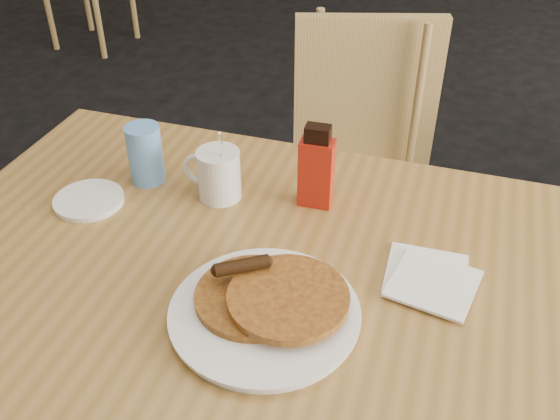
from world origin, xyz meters
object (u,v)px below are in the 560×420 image
Objects in this scene: main_table at (256,276)px; blue_tumbler at (145,154)px; pancake_plate at (266,307)px; syrup_bottle at (316,169)px; chair_main_far at (353,153)px; coffee_mug at (218,173)px.

main_table is 10.78× the size of blue_tumbler.
syrup_bottle reaches higher than pancake_plate.
pancake_plate is (0.07, -0.12, 0.06)m from main_table.
main_table is 0.77m from chair_main_far.
pancake_plate is 0.37m from coffee_mug.
pancake_plate is at bearing -91.36° from syrup_bottle.
chair_main_far is 2.93× the size of pancake_plate.
coffee_mug reaches higher than pancake_plate.
chair_main_far is 7.13× the size of blue_tumbler.
chair_main_far is (-0.03, 0.75, -0.15)m from main_table.
blue_tumbler is at bearing -178.45° from syrup_bottle.
coffee_mug is 1.29× the size of blue_tumbler.
pancake_plate is at bearing -38.46° from coffee_mug.
main_table is 4.43× the size of pancake_plate.
syrup_bottle is at bearing -104.33° from chair_main_far.
blue_tumbler reaches higher than main_table.
blue_tumbler is (-0.17, -0.00, 0.01)m from coffee_mug.
pancake_plate is 0.49m from blue_tumbler.
blue_tumbler is (-0.37, -0.06, -0.02)m from syrup_bottle.
pancake_plate is 1.77× the size of syrup_bottle.
blue_tumbler is (-0.30, -0.59, 0.26)m from chair_main_far.
pancake_plate is at bearing -58.25° from main_table.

